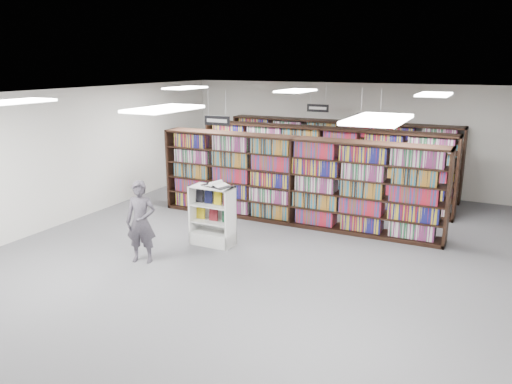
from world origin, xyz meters
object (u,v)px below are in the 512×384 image
at_px(endcap_display, 213,224).
at_px(open_book, 216,185).
at_px(bookshelf_row_near, 294,181).
at_px(shopper, 141,222).

distance_m(endcap_display, open_book, 0.88).
xyz_separation_m(endcap_display, open_book, (0.08, 0.02, 0.87)).
relative_size(bookshelf_row_near, shopper, 4.32).
distance_m(open_book, shopper, 1.76).
bearing_deg(open_book, endcap_display, -152.72).
relative_size(bookshelf_row_near, open_book, 10.03).
relative_size(open_book, shopper, 0.43).
distance_m(bookshelf_row_near, shopper, 3.95).
height_order(open_book, shopper, shopper).
bearing_deg(shopper, endcap_display, 44.48).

